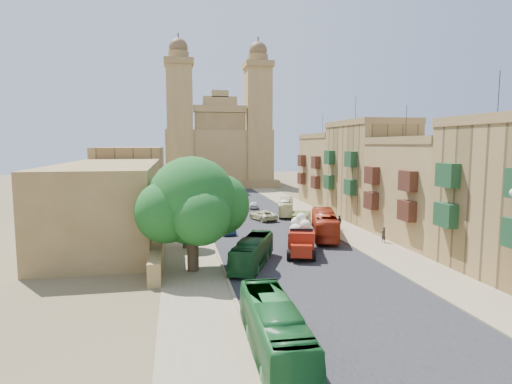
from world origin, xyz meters
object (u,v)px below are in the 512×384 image
object	(u,v)px
bus_green_north	(253,252)
car_cream	(263,215)
street_tree_d	(180,186)
car_white_b	(254,205)
pedestrian_c	(339,222)
street_tree_a	(184,215)
street_tree_b	(182,200)
bus_cream_east	(286,207)
pedestrian_a	(383,235)
car_blue_a	(226,228)
street_tree_c	(181,191)
car_dkblue	(216,203)
bus_red_east	(324,224)
ficus_tree	(193,204)
car_white_a	(241,208)
olive_pickup	(302,220)
church	(218,148)
red_truck	(301,237)
bus_green_south	(274,329)
car_blue_b	(225,195)

from	to	relation	value
bus_green_north	car_cream	bearing A→B (deg)	99.08
car_cream	street_tree_d	bearing A→B (deg)	-80.40
car_white_b	pedestrian_c	bearing A→B (deg)	119.34
street_tree_a	street_tree_b	world-z (taller)	street_tree_a
bus_cream_east	pedestrian_c	size ratio (longest dim) A/B	4.87
car_white_b	pedestrian_a	size ratio (longest dim) A/B	2.21
car_blue_a	street_tree_c	bearing A→B (deg)	99.78
street_tree_d	car_dkblue	bearing A→B (deg)	-49.57
bus_green_north	car_white_b	size ratio (longest dim) A/B	2.39
street_tree_c	bus_red_east	xyz separation A→B (m)	(15.66, -21.75, -1.79)
ficus_tree	car_cream	distance (m)	25.13
street_tree_b	car_white_a	world-z (taller)	street_tree_b
street_tree_c	bus_green_north	world-z (taller)	street_tree_c
olive_pickup	car_white_b	size ratio (longest dim) A/B	1.27
car_white_a	church	bearing A→B (deg)	106.41
red_truck	bus_green_south	xyz separation A→B (m)	(-7.03, -18.80, -0.35)
ficus_tree	pedestrian_a	bearing A→B (deg)	17.83
street_tree_a	car_dkblue	size ratio (longest dim) A/B	1.37
street_tree_a	pedestrian_c	size ratio (longest dim) A/B	2.87
pedestrian_c	street_tree_a	bearing A→B (deg)	-92.45
bus_red_east	car_blue_a	size ratio (longest dim) A/B	2.54
olive_pickup	car_white_a	world-z (taller)	olive_pickup
street_tree_d	pedestrian_a	world-z (taller)	street_tree_d
car_white_b	car_blue_b	xyz separation A→B (m)	(-2.98, 15.33, -0.03)
ficus_tree	bus_red_east	xyz separation A→B (m)	(15.07, 10.24, -4.16)
bus_green_south	car_blue_b	distance (m)	63.95
car_white_b	olive_pickup	bearing A→B (deg)	109.20
pedestrian_c	car_dkblue	bearing A→B (deg)	-170.74
bus_red_east	pedestrian_c	bearing A→B (deg)	-114.38
ficus_tree	car_dkblue	bearing A→B (deg)	81.73
car_blue_b	street_tree_a	bearing A→B (deg)	-104.22
car_dkblue	car_blue_b	size ratio (longest dim) A/B	1.02
pedestrian_a	car_cream	bearing A→B (deg)	-76.08
bus_red_east	car_dkblue	size ratio (longest dim) A/B	2.84
street_tree_c	car_cream	xyz separation A→B (m)	(11.00, -9.66, -2.56)
street_tree_d	car_cream	size ratio (longest dim) A/B	0.87
olive_pickup	pedestrian_a	distance (m)	11.74
street_tree_a	red_truck	xyz separation A→B (m)	(10.91, -4.44, -1.74)
street_tree_b	bus_red_east	size ratio (longest dim) A/B	0.47
olive_pickup	car_cream	xyz separation A→B (m)	(-3.89, 5.74, -0.17)
olive_pickup	bus_green_south	world-z (taller)	bus_green_south
street_tree_c	car_white_b	xyz separation A→B (m)	(11.74, 1.19, -2.64)
bus_red_east	car_cream	world-z (taller)	bus_red_east
car_dkblue	pedestrian_a	xyz separation A→B (m)	(15.04, -30.43, 0.30)
red_truck	ficus_tree	bearing A→B (deg)	-160.98
ficus_tree	pedestrian_c	world-z (taller)	ficus_tree
street_tree_a	street_tree_c	size ratio (longest dim) A/B	1.05
street_tree_a	car_dkblue	xyz separation A→B (m)	(5.96, 29.00, -2.88)
car_white_a	olive_pickup	bearing A→B (deg)	-50.56
church	street_tree_d	distance (m)	32.87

